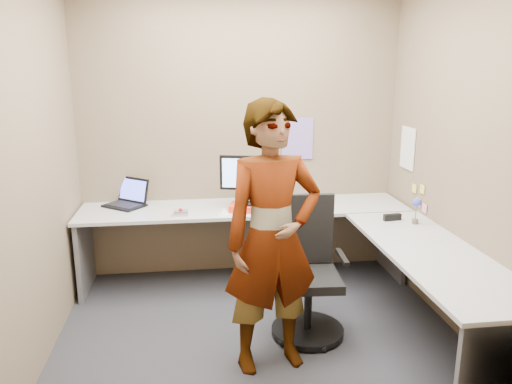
{
  "coord_description": "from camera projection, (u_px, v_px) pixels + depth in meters",
  "views": [
    {
      "loc": [
        -0.46,
        -3.37,
        1.98
      ],
      "look_at": [
        0.01,
        0.25,
        1.05
      ],
      "focal_mm": 35.0,
      "sensor_mm": 36.0,
      "label": 1
    }
  ],
  "objects": [
    {
      "name": "ground",
      "position": [
        259.0,
        334.0,
        3.79
      ],
      "size": [
        3.0,
        3.0,
        0.0
      ],
      "primitive_type": "plane",
      "color": "#232327",
      "rests_on": "ground"
    },
    {
      "name": "wall_back",
      "position": [
        240.0,
        134.0,
        4.7
      ],
      "size": [
        3.0,
        0.0,
        3.0
      ],
      "primitive_type": "plane",
      "rotation": [
        1.57,
        0.0,
        0.0
      ],
      "color": "brown",
      "rests_on": "ground"
    },
    {
      "name": "wall_right",
      "position": [
        462.0,
        154.0,
        3.64
      ],
      "size": [
        0.0,
        2.7,
        2.7
      ],
      "primitive_type": "plane",
      "rotation": [
        1.57,
        0.0,
        -1.57
      ],
      "color": "brown",
      "rests_on": "ground"
    },
    {
      "name": "wall_left",
      "position": [
        33.0,
        164.0,
        3.27
      ],
      "size": [
        0.0,
        2.7,
        2.7
      ],
      "primitive_type": "plane",
      "rotation": [
        1.57,
        0.0,
        1.57
      ],
      "color": "brown",
      "rests_on": "ground"
    },
    {
      "name": "desk",
      "position": [
        305.0,
        241.0,
        4.07
      ],
      "size": [
        2.98,
        2.58,
        0.73
      ],
      "color": "#A7A7A7",
      "rests_on": "ground"
    },
    {
      "name": "paper_ream",
      "position": [
        246.0,
        207.0,
        4.42
      ],
      "size": [
        0.33,
        0.27,
        0.06
      ],
      "primitive_type": "cube",
      "rotation": [
        0.0,
        0.0,
        -0.25
      ],
      "color": "red",
      "rests_on": "desk"
    },
    {
      "name": "monitor",
      "position": [
        246.0,
        176.0,
        4.36
      ],
      "size": [
        0.45,
        0.18,
        0.43
      ],
      "rotation": [
        0.0,
        0.0,
        -0.25
      ],
      "color": "black",
      "rests_on": "paper_ream"
    },
    {
      "name": "laptop",
      "position": [
        128.0,
        199.0,
        4.57
      ],
      "size": [
        0.45,
        0.44,
        0.24
      ],
      "rotation": [
        0.0,
        0.0,
        -0.68
      ],
      "color": "black",
      "rests_on": "desk"
    },
    {
      "name": "trackball_mouse",
      "position": [
        181.0,
        213.0,
        4.27
      ],
      "size": [
        0.12,
        0.08,
        0.07
      ],
      "color": "#B7B7BC",
      "rests_on": "desk"
    },
    {
      "name": "origami",
      "position": [
        224.0,
        211.0,
        4.3
      ],
      "size": [
        0.1,
        0.1,
        0.06
      ],
      "primitive_type": "cone",
      "color": "white",
      "rests_on": "desk"
    },
    {
      "name": "stapler",
      "position": [
        392.0,
        217.0,
        4.14
      ],
      "size": [
        0.15,
        0.06,
        0.05
      ],
      "primitive_type": "cube",
      "rotation": [
        0.0,
        0.0,
        0.12
      ],
      "color": "black",
      "rests_on": "desk"
    },
    {
      "name": "flower",
      "position": [
        416.0,
        207.0,
        4.02
      ],
      "size": [
        0.07,
        0.07,
        0.22
      ],
      "color": "brown",
      "rests_on": "desk"
    },
    {
      "name": "calendar_purple",
      "position": [
        298.0,
        139.0,
        4.77
      ],
      "size": [
        0.3,
        0.01,
        0.4
      ],
      "primitive_type": "cube",
      "color": "#846BB7",
      "rests_on": "wall_back"
    },
    {
      "name": "calendar_white",
      "position": [
        408.0,
        148.0,
        4.53
      ],
      "size": [
        0.01,
        0.28,
        0.38
      ],
      "primitive_type": "cube",
      "color": "white",
      "rests_on": "wall_right"
    },
    {
      "name": "sticky_note_a",
      "position": [
        422.0,
        189.0,
        4.27
      ],
      "size": [
        0.01,
        0.07,
        0.07
      ],
      "primitive_type": "cube",
      "color": "#F2E059",
      "rests_on": "wall_right"
    },
    {
      "name": "sticky_note_b",
      "position": [
        418.0,
        202.0,
        4.35
      ],
      "size": [
        0.01,
        0.07,
        0.07
      ],
      "primitive_type": "cube",
      "color": "pink",
      "rests_on": "wall_right"
    },
    {
      "name": "sticky_note_c",
      "position": [
        425.0,
        208.0,
        4.24
      ],
      "size": [
        0.01,
        0.07,
        0.07
      ],
      "primitive_type": "cube",
      "color": "pink",
      "rests_on": "wall_right"
    },
    {
      "name": "sticky_note_d",
      "position": [
        414.0,
        189.0,
        4.42
      ],
      "size": [
        0.01,
        0.07,
        0.07
      ],
      "primitive_type": "cube",
      "color": "#F2E059",
      "rests_on": "wall_right"
    },
    {
      "name": "office_chair",
      "position": [
        307.0,
        280.0,
        3.73
      ],
      "size": [
        0.54,
        0.54,
        1.02
      ],
      "rotation": [
        0.0,
        0.0,
        -0.07
      ],
      "color": "black",
      "rests_on": "ground"
    },
    {
      "name": "person",
      "position": [
        273.0,
        239.0,
        3.21
      ],
      "size": [
        0.73,
        0.56,
        1.79
      ],
      "primitive_type": "imported",
      "rotation": [
        0.0,
        0.0,
        0.21
      ],
      "color": "#999399",
      "rests_on": "ground"
    }
  ]
}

